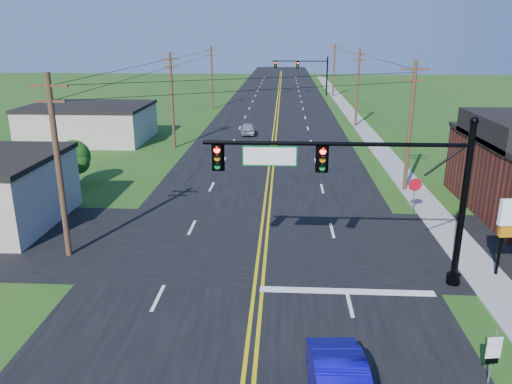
# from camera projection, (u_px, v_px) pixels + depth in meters

# --- Properties ---
(road_main) EXTENTS (16.00, 220.00, 0.04)m
(road_main) POSITION_uv_depth(u_px,v_px,m) (274.00, 122.00, 62.62)
(road_main) COLOR black
(road_main) RESTS_ON ground
(road_cross) EXTENTS (70.00, 10.00, 0.04)m
(road_cross) POSITION_uv_depth(u_px,v_px,m) (260.00, 243.00, 26.46)
(road_cross) COLOR black
(road_cross) RESTS_ON ground
(sidewalk) EXTENTS (2.00, 160.00, 0.08)m
(sidewalk) POSITION_uv_depth(u_px,v_px,m) (372.00, 139.00, 52.54)
(sidewalk) COLOR gray
(sidewalk) RESTS_ON ground
(signal_mast_main) EXTENTS (11.30, 0.60, 7.48)m
(signal_mast_main) POSITION_uv_depth(u_px,v_px,m) (358.00, 180.00, 20.99)
(signal_mast_main) COLOR black
(signal_mast_main) RESTS_ON ground
(signal_mast_far) EXTENTS (10.98, 0.60, 7.48)m
(signal_mast_far) POSITION_uv_depth(u_px,v_px,m) (303.00, 69.00, 89.56)
(signal_mast_far) COLOR black
(signal_mast_far) RESTS_ON ground
(cream_bldg_far) EXTENTS (12.20, 9.20, 3.70)m
(cream_bldg_far) POSITION_uv_depth(u_px,v_px,m) (89.00, 123.00, 51.66)
(cream_bldg_far) COLOR beige
(cream_bldg_far) RESTS_ON ground
(utility_pole_left_a) EXTENTS (1.80, 0.28, 9.00)m
(utility_pole_left_a) POSITION_uv_depth(u_px,v_px,m) (58.00, 165.00, 23.64)
(utility_pole_left_a) COLOR #3E2E1C
(utility_pole_left_a) RESTS_ON ground
(utility_pole_left_b) EXTENTS (1.80, 0.28, 9.00)m
(utility_pole_left_b) POSITION_uv_depth(u_px,v_px,m) (172.00, 99.00, 47.43)
(utility_pole_left_b) COLOR #3E2E1C
(utility_pole_left_b) RESTS_ON ground
(utility_pole_left_c) EXTENTS (1.80, 0.28, 9.00)m
(utility_pole_left_c) POSITION_uv_depth(u_px,v_px,m) (212.00, 76.00, 73.13)
(utility_pole_left_c) COLOR #3E2E1C
(utility_pole_left_c) RESTS_ON ground
(utility_pole_right_a) EXTENTS (1.80, 0.28, 9.00)m
(utility_pole_right_a) POSITION_uv_depth(u_px,v_px,m) (410.00, 125.00, 34.03)
(utility_pole_right_a) COLOR #3E2E1C
(utility_pole_right_a) RESTS_ON ground
(utility_pole_right_b) EXTENTS (1.80, 0.28, 9.00)m
(utility_pole_right_b) POSITION_uv_depth(u_px,v_px,m) (358.00, 86.00, 58.77)
(utility_pole_right_b) COLOR #3E2E1C
(utility_pole_right_b) RESTS_ON ground
(utility_pole_right_c) EXTENTS (1.80, 0.28, 9.00)m
(utility_pole_right_c) POSITION_uv_depth(u_px,v_px,m) (334.00, 69.00, 87.32)
(utility_pole_right_c) COLOR #3E2E1C
(utility_pole_right_c) RESTS_ON ground
(tree_right_back) EXTENTS (3.00, 3.00, 4.10)m
(tree_right_back) POSITION_uv_depth(u_px,v_px,m) (477.00, 144.00, 38.15)
(tree_right_back) COLOR #3E2E1C
(tree_right_back) RESTS_ON ground
(tree_left) EXTENTS (2.40, 2.40, 3.37)m
(tree_left) POSITION_uv_depth(u_px,v_px,m) (74.00, 157.00, 36.08)
(tree_left) COLOR #3E2E1C
(tree_left) RESTS_ON ground
(distant_car) EXTENTS (1.98, 4.02, 1.32)m
(distant_car) POSITION_uv_depth(u_px,v_px,m) (247.00, 129.00, 54.94)
(distant_car) COLOR #A8A8AC
(distant_car) RESTS_ON ground
(route_sign) EXTENTS (0.49, 0.12, 1.99)m
(route_sign) POSITION_uv_depth(u_px,v_px,m) (493.00, 353.00, 15.53)
(route_sign) COLOR slate
(route_sign) RESTS_ON ground
(stop_sign) EXTENTS (0.84, 0.13, 2.35)m
(stop_sign) POSITION_uv_depth(u_px,v_px,m) (415.00, 188.00, 30.20)
(stop_sign) COLOR slate
(stop_sign) RESTS_ON ground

